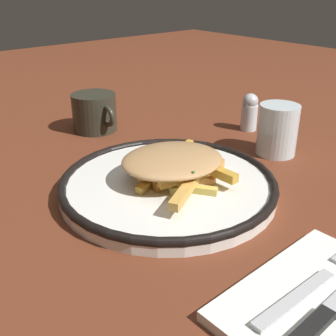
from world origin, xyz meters
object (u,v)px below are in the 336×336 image
Objects in this scene: napkin at (335,311)px; fork at (316,283)px; salt_shaker at (250,112)px; water_glass at (278,130)px; plate at (168,184)px; fries_heap at (174,163)px; knife at (326,315)px; coffee_mug at (95,112)px.

napkin is 1.10× the size of fork.
water_glass is at bearing -28.63° from salt_shaker.
salt_shaker is (-0.09, 0.29, 0.02)m from plate.
fries_heap reaches higher than knife.
coffee_mug reaches higher than knife.
fries_heap is 1.55× the size of coffee_mug.
fork is at bearing -6.03° from plate.
plate is 0.29m from coffee_mug.
coffee_mug is (-0.56, 0.10, 0.03)m from napkin.
plate reaches higher than fork.
fries_heap is at bearing -93.18° from water_glass.
coffee_mug is at bearing -130.13° from salt_shaker.
salt_shaker is at bearing 136.83° from knife.
coffee_mug reaches higher than fries_heap.
napkin is 0.37m from water_glass.
knife is at bearing -43.17° from salt_shaker.
water_glass is at bearing 134.24° from napkin.
fork is at bearing -8.18° from fries_heap.
water_glass is 0.78× the size of coffee_mug.
plate reaches higher than napkin.
salt_shaker is (-0.37, 0.34, 0.02)m from knife.
water_glass reaches higher than coffee_mug.
plate is 2.78× the size of coffee_mug.
water_glass is (0.01, 0.23, 0.03)m from plate.
fries_heap is at bearing -71.32° from salt_shaker.
fries_heap reaches higher than plate.
knife is at bearing -47.66° from water_glass.
napkin is 0.03m from fork.
napkin is at bearing 91.32° from knife.
plate is 0.23m from water_glass.
plate is 0.28m from knife.
water_glass is 0.12m from salt_shaker.
plate is at bearing 172.06° from napkin.
napkin is (0.27, -0.04, -0.01)m from plate.
water_glass is at bearing 132.34° from knife.
coffee_mug is 1.51× the size of salt_shaker.
plate is 4.19× the size of salt_shaker.
fries_heap is 0.28m from napkin.
napkin is 0.49m from salt_shaker.
water_glass reaches higher than plate.
plate is 0.30m from salt_shaker.
coffee_mug is 0.30m from salt_shaker.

